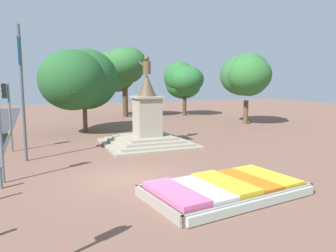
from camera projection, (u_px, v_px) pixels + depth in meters
The scene contains 10 objects.
ground_plane at pixel (129, 179), 13.22m from camera, with size 84.91×84.91×0.00m, color brown.
flower_planter at pixel (224, 189), 11.39m from camera, with size 5.87×3.84×0.51m.
statue_monument at pixel (147, 127), 20.01m from camera, with size 5.20×5.20×5.38m.
traffic_light_far_corner at pixel (7, 105), 17.87m from camera, with size 0.41×0.29×3.77m.
banner_pole at pixel (22, 87), 15.68m from camera, with size 0.19×1.25×6.56m.
kerb_bollard_mid_b at pixel (0, 177), 12.03m from camera, with size 0.16×0.16×0.86m.
park_tree_far_left at pixel (121, 68), 34.28m from camera, with size 5.32×6.00×7.28m.
park_tree_behind_statue at pixel (81, 79), 24.41m from camera, with size 5.94×6.14×6.27m.
park_tree_far_right at pixel (247, 75), 28.85m from camera, with size 4.46×5.37×6.26m.
park_tree_street_side at pixel (183, 81), 36.18m from camera, with size 4.30×5.14×5.92m.
Camera 1 is at (-3.42, -12.41, 4.02)m, focal length 35.00 mm.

